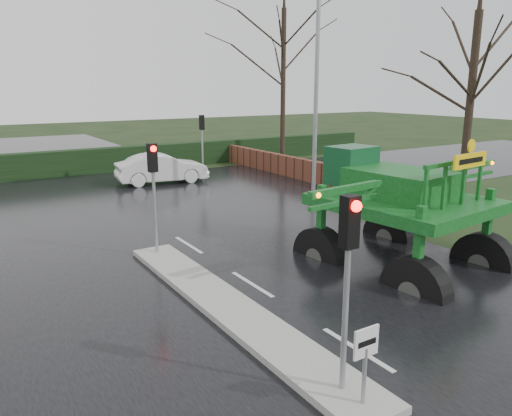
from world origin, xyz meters
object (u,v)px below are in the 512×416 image
traffic_signal_near (348,253)px  street_light_right (312,67)px  white_sedan (163,183)px  keep_left_sign (366,353)px  traffic_signal_mid (153,175)px  crop_sprayer (414,205)px  traffic_signal_far (202,131)px

traffic_signal_near → street_light_right: bearing=53.9°
traffic_signal_near → white_sedan: traffic_signal_near is taller
keep_left_sign → street_light_right: street_light_right is taller
traffic_signal_mid → crop_sprayer: size_ratio=0.41×
traffic_signal_mid → street_light_right: street_light_right is taller
traffic_signal_far → crop_sprayer: size_ratio=0.41×
keep_left_sign → traffic_signal_mid: size_ratio=0.38×
keep_left_sign → white_sedan: keep_left_sign is taller
traffic_signal_near → crop_sprayer: crop_sprayer is taller
keep_left_sign → traffic_signal_far: bearing=70.1°
keep_left_sign → traffic_signal_mid: 9.12m
street_light_right → traffic_signal_near: bearing=-126.1°
traffic_signal_mid → traffic_signal_far: size_ratio=1.00×
white_sedan → traffic_signal_far: bearing=-61.7°
traffic_signal_near → crop_sprayer: bearing=29.3°
traffic_signal_near → traffic_signal_far: (7.80, 21.02, 0.00)m
traffic_signal_mid → crop_sprayer: bearing=-52.3°
traffic_signal_far → white_sedan: (-3.05, -1.19, -2.59)m
traffic_signal_near → street_light_right: (9.49, 13.01, 3.40)m
white_sedan → street_light_right: bearing=-138.1°
keep_left_sign → traffic_signal_far: 22.93m
traffic_signal_mid → traffic_signal_far: bearing=58.1°
keep_left_sign → white_sedan: (4.75, 20.32, -1.06)m
keep_left_sign → traffic_signal_mid: (0.00, 8.99, 1.53)m
keep_left_sign → traffic_signal_far: size_ratio=0.38×
keep_left_sign → street_light_right: (9.49, 13.50, 4.93)m
street_light_right → white_sedan: size_ratio=2.05×
street_light_right → keep_left_sign: bearing=-125.1°
street_light_right → white_sedan: 10.25m
crop_sprayer → keep_left_sign: bearing=-152.2°
keep_left_sign → traffic_signal_near: size_ratio=0.38×
keep_left_sign → street_light_right: 17.23m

